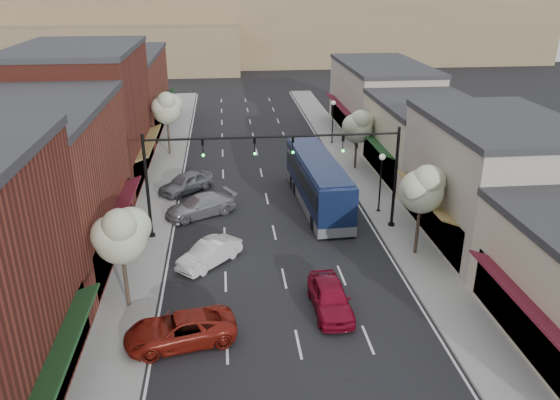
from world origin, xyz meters
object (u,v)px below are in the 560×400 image
object	(u,v)px
lamp_post_near	(381,173)
lamp_post_far	(333,115)
parked_car_b	(209,253)
parked_car_c	(200,206)
tree_left_near	(121,234)
coach_bus	(318,182)
red_hatchback	(330,297)
tree_right_near	(423,187)
parked_car_a	(180,330)
tree_right_far	(358,126)
tree_left_far	(167,107)
signal_mast_right	(361,164)
parked_car_d	(186,183)
signal_mast_left	(184,170)

from	to	relation	value
lamp_post_near	lamp_post_far	bearing A→B (deg)	90.00
parked_car_b	parked_car_c	distance (m)	7.26
tree_left_near	parked_car_b	bearing A→B (deg)	45.92
lamp_post_far	parked_car_b	distance (m)	26.82
coach_bus	red_hatchback	distance (m)	13.83
tree_right_near	parked_car_a	world-z (taller)	tree_right_near
tree_right_far	tree_left_far	distance (m)	17.66
signal_mast_right	parked_car_c	world-z (taller)	signal_mast_right
lamp_post_far	red_hatchback	xyz separation A→B (m)	(-5.83, -29.39, -2.23)
parked_car_b	parked_car_c	bearing A→B (deg)	138.70
lamp_post_far	parked_car_c	world-z (taller)	lamp_post_far
tree_right_near	coach_bus	world-z (taller)	tree_right_near
tree_left_near	parked_car_d	distance (m)	16.57
coach_bus	red_hatchback	size ratio (longest dim) A/B	2.63
tree_left_near	red_hatchback	xyz separation A→B (m)	(10.23, -1.34, -3.44)
tree_right_near	red_hatchback	size ratio (longest dim) A/B	1.30
signal_mast_left	red_hatchback	bearing A→B (deg)	-51.04
coach_bus	tree_left_near	bearing A→B (deg)	-136.91
tree_right_near	parked_car_b	distance (m)	13.09
lamp_post_near	parked_car_d	xyz separation A→B (m)	(-14.00, 5.53, -2.21)
tree_left_near	parked_car_b	size ratio (longest dim) A/B	1.32
signal_mast_left	lamp_post_near	world-z (taller)	signal_mast_left
signal_mast_right	coach_bus	xyz separation A→B (m)	(-2.00, 4.30, -2.73)
lamp_post_near	lamp_post_far	world-z (taller)	same
parked_car_d	tree_right_far	bearing A→B (deg)	60.62
signal_mast_right	parked_car_c	size ratio (longest dim) A/B	1.60
coach_bus	parked_car_a	distance (m)	18.05
tree_left_far	parked_car_b	bearing A→B (deg)	-79.47
coach_bus	parked_car_d	distance (m)	10.56
tree_left_far	parked_car_c	xyz separation A→B (m)	(3.31, -14.59, -3.86)
signal_mast_right	parked_car_d	distance (m)	14.79
tree_right_near	parked_car_b	size ratio (longest dim) A/B	1.38
tree_right_far	parked_car_c	distance (m)	16.16
parked_car_d	lamp_post_near	bearing A→B (deg)	24.01
tree_right_near	tree_left_far	xyz separation A→B (m)	(-16.60, 22.00, 0.15)
lamp_post_far	signal_mast_left	bearing A→B (deg)	-123.86
signal_mast_left	parked_car_d	size ratio (longest dim) A/B	1.76
red_hatchback	lamp_post_near	bearing A→B (deg)	62.67
red_hatchback	parked_car_a	bearing A→B (deg)	-166.94
signal_mast_right	tree_left_near	distance (m)	16.05
signal_mast_right	tree_left_far	size ratio (longest dim) A/B	1.34
signal_mast_right	lamp_post_near	world-z (taller)	signal_mast_right
parked_car_a	parked_car_d	xyz separation A→B (m)	(-0.76, 19.31, 0.08)
tree_left_far	red_hatchback	world-z (taller)	tree_left_far
signal_mast_left	parked_car_a	distance (m)	11.94
signal_mast_left	parked_car_b	bearing A→B (deg)	-69.83
tree_right_far	coach_bus	world-z (taller)	tree_right_far
signal_mast_right	lamp_post_far	distance (m)	20.19
parked_car_b	parked_car_d	size ratio (longest dim) A/B	0.92
lamp_post_near	parked_car_a	xyz separation A→B (m)	(-13.24, -13.78, -2.29)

